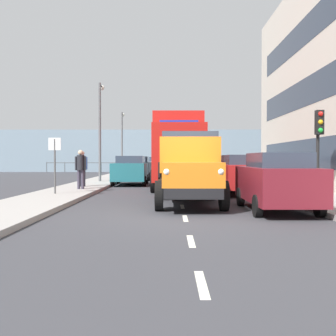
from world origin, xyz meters
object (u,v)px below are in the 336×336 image
at_px(lamp_post_promenade, 100,122).
at_px(pedestrian_with_bag, 81,166).
at_px(pedestrian_couple_a, 82,166).
at_px(truck_vintage_orange, 189,170).
at_px(car_silver_kerbside_2, 223,170).
at_px(traffic_light_near, 319,134).
at_px(car_white_oppositeside_2, 144,166).
at_px(lamp_post_far, 122,137).
at_px(car_teal_oppositeside_0, 131,170).
at_px(lorry_cargo_red, 178,149).
at_px(street_sign, 55,156).
at_px(car_black_oppositeside_1, 138,168).
at_px(car_maroon_kerbside_near, 276,181).
at_px(car_red_kerbside_1, 241,173).

bearing_deg(lamp_post_promenade, pedestrian_with_bag, 92.33).
distance_m(pedestrian_with_bag, pedestrian_couple_a, 1.73).
height_order(truck_vintage_orange, car_silver_kerbside_2, truck_vintage_orange).
height_order(pedestrian_with_bag, traffic_light_near, traffic_light_near).
xyz_separation_m(car_white_oppositeside_2, lamp_post_far, (2.22, -1.81, 2.76)).
bearing_deg(pedestrian_couple_a, car_teal_oppositeside_0, -121.91).
xyz_separation_m(lorry_cargo_red, street_sign, (5.05, 4.95, -0.39)).
height_order(car_black_oppositeside_1, lamp_post_promenade, lamp_post_promenade).
bearing_deg(car_black_oppositeside_1, lorry_cargo_red, 108.57).
distance_m(pedestrian_couple_a, street_sign, 4.09).
distance_m(car_black_oppositeside_1, lamp_post_far, 9.12).
bearing_deg(car_silver_kerbside_2, car_maroon_kerbside_near, 90.00).
bearing_deg(car_white_oppositeside_2, car_red_kerbside_1, 106.96).
relative_size(car_teal_oppositeside_0, traffic_light_near, 1.24).
height_order(car_red_kerbside_1, lamp_post_promenade, lamp_post_promenade).
distance_m(car_red_kerbside_1, car_teal_oppositeside_0, 7.95).
bearing_deg(car_teal_oppositeside_0, car_silver_kerbside_2, -178.58).
relative_size(pedestrian_couple_a, lamp_post_promenade, 0.29).
height_order(truck_vintage_orange, lamp_post_promenade, lamp_post_promenade).
xyz_separation_m(car_silver_kerbside_2, lamp_post_far, (7.71, -13.95, 2.76)).
xyz_separation_m(traffic_light_near, lamp_post_far, (10.10, -22.70, 1.18)).
distance_m(truck_vintage_orange, car_maroon_kerbside_near, 2.86).
bearing_deg(pedestrian_couple_a, car_maroon_kerbside_near, 132.68).
distance_m(truck_vintage_orange, car_white_oppositeside_2, 22.76).
bearing_deg(lamp_post_promenade, car_white_oppositeside_2, -100.94).
distance_m(car_silver_kerbside_2, car_white_oppositeside_2, 13.33).
bearing_deg(lamp_post_far, car_black_oppositeside_1, 104.80).
distance_m(pedestrian_couple_a, lamp_post_far, 17.64).
height_order(truck_vintage_orange, pedestrian_couple_a, truck_vintage_orange).
bearing_deg(car_red_kerbside_1, pedestrian_with_bag, -5.09).
xyz_separation_m(car_black_oppositeside_1, car_white_oppositeside_2, (0.00, -6.59, 0.00)).
xyz_separation_m(car_black_oppositeside_1, pedestrian_with_bag, (1.80, 10.78, 0.33)).
distance_m(lorry_cargo_red, traffic_light_near, 7.99).
relative_size(car_white_oppositeside_2, lamp_post_promenade, 0.72).
xyz_separation_m(car_teal_oppositeside_0, street_sign, (2.30, 7.45, 0.79)).
bearing_deg(car_teal_oppositeside_0, street_sign, 72.81).
distance_m(car_silver_kerbside_2, pedestrian_couple_a, 8.39).
bearing_deg(truck_vintage_orange, lamp_post_far, -77.93).
xyz_separation_m(car_silver_kerbside_2, car_black_oppositeside_1, (5.49, -5.55, 0.00)).
relative_size(car_teal_oppositeside_0, pedestrian_couple_a, 2.21).
bearing_deg(lorry_cargo_red, pedestrian_couple_a, 10.39).
distance_m(lorry_cargo_red, lamp_post_promenade, 6.55).
height_order(lorry_cargo_red, pedestrian_couple_a, lorry_cargo_red).
bearing_deg(lamp_post_promenade, car_silver_kerbside_2, 169.25).
bearing_deg(car_white_oppositeside_2, truck_vintage_orange, 97.55).
xyz_separation_m(car_white_oppositeside_2, lamp_post_promenade, (2.07, 10.71, 2.95)).
bearing_deg(car_silver_kerbside_2, lamp_post_promenade, -10.75).
relative_size(truck_vintage_orange, car_black_oppositeside_1, 1.34).
bearing_deg(car_maroon_kerbside_near, truck_vintage_orange, -28.37).
bearing_deg(car_teal_oppositeside_0, lorry_cargo_red, 137.76).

